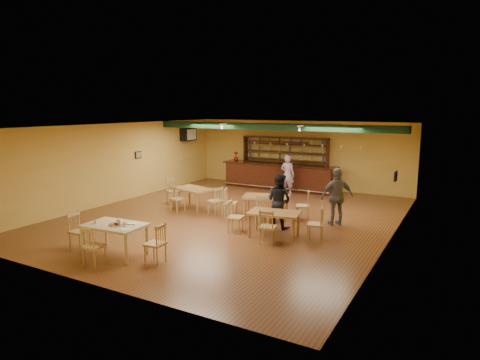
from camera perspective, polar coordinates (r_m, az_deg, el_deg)
The scene contains 22 objects.
floor at distance 13.81m, azimuth -1.06°, elevation -5.10°, with size 12.00×12.00×0.00m, color #592D19.
ceiling_beam at distance 15.83m, azimuth 4.04°, elevation 7.34°, with size 10.00×0.30×0.25m, color black.
track_rail_left at distance 17.19m, azimuth -0.59°, elevation 7.80°, with size 0.05×2.50×0.05m, color white.
track_rail_right at distance 15.85m, azimuth 9.60°, elevation 7.48°, with size 0.05×2.50×0.05m, color white.
ac_unit at distance 19.53m, azimuth -7.12°, elevation 6.25°, with size 0.34×0.70×0.48m, color white.
picture_left at distance 17.23m, azimuth -13.83°, elevation 3.38°, with size 0.04×0.34×0.28m, color black.
picture_right at distance 12.29m, azimuth 20.62°, elevation 0.49°, with size 0.04×0.34×0.28m, color black.
bar_counter at distance 18.46m, azimuth 5.32°, elevation 0.49°, with size 5.25×0.85×1.13m, color black.
back_bar_hutch at distance 18.95m, azimuth 6.12°, elevation 2.48°, with size 4.06×0.40×2.28m, color black.
poinsettia at distance 19.32m, azimuth -0.56°, elevation 3.29°, with size 0.24×0.24×0.43m, color #A20E15.
dining_table_a at distance 15.01m, azimuth -6.46°, elevation -2.50°, with size 1.46×0.88×0.73m, color #A07338.
dining_table_b at distance 13.64m, azimuth 3.61°, elevation -3.71°, with size 1.48×0.89×0.74m, color #A07338.
dining_table_d at distance 11.75m, azimuth 4.70°, elevation -6.06°, with size 1.41×0.84×0.70m, color #A07338.
near_table at distance 10.69m, azimuth -16.75°, elevation -7.87°, with size 1.46×0.94×0.78m, color tan.
pizza_tray at distance 10.50m, azimuth -16.46°, elevation -5.90°, with size 0.40×0.40×0.01m, color silver.
parmesan_shaker at distance 10.80m, azimuth -19.21°, elevation -5.36°, with size 0.07×0.07×0.11m, color #EAE5C6.
napkin_stack at distance 10.47m, azimuth -14.64°, elevation -5.83°, with size 0.20×0.15×0.03m, color white.
pizza_server at distance 10.43m, azimuth -15.65°, elevation -5.92°, with size 0.32×0.09×0.00m, color silver.
side_plate at distance 10.04m, azimuth -15.42°, elevation -6.59°, with size 0.22×0.22×0.01m, color white.
patron_bar at distance 17.37m, azimuth 6.55°, elevation 0.73°, with size 0.60×0.39×1.64m, color #81479A.
patron_right_a at distance 12.50m, azimuth 5.37°, elevation -2.84°, with size 0.80×0.63×1.65m, color black.
patron_right_b at distance 13.05m, azimuth 13.21°, elevation -2.25°, with size 1.04×0.43×1.77m, color slate.
Camera 1 is at (6.71, -11.52, 3.58)m, focal length 31.03 mm.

